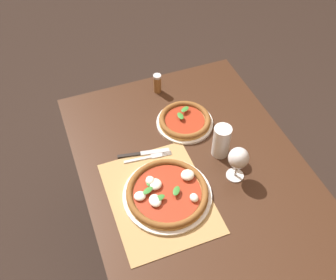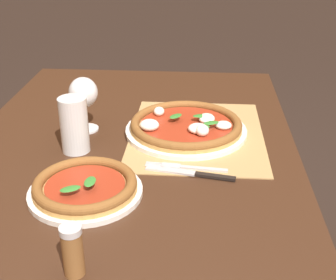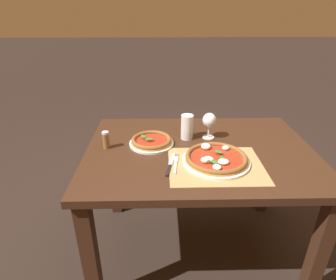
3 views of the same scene
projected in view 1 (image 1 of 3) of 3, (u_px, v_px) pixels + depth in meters
ground_plane at (189, 255)px, 2.12m from camera, size 24.00×24.00×0.00m
dining_table at (195, 188)px, 1.64m from camera, size 1.24×0.88×0.74m
paper_placemat at (159, 197)px, 1.48m from camera, size 0.46×0.37×0.00m
pizza_near at (167, 193)px, 1.47m from camera, size 0.34×0.34×0.05m
pizza_far at (185, 121)px, 1.73m from camera, size 0.25×0.25×0.04m
wine_glass at (238, 159)px, 1.47m from camera, size 0.08×0.08×0.16m
pint_glass at (221, 142)px, 1.58m from camera, size 0.07×0.07×0.15m
fork at (148, 157)px, 1.61m from camera, size 0.04×0.20×0.00m
knife at (144, 153)px, 1.62m from camera, size 0.06×0.21×0.01m
pepper_shaker at (157, 83)px, 1.85m from camera, size 0.04×0.04×0.10m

